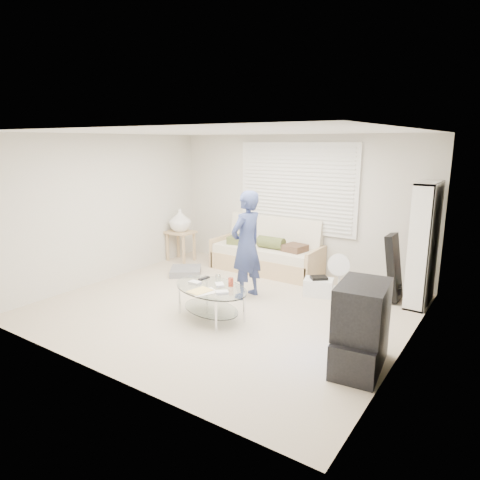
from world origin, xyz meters
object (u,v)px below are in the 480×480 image
Objects in this scene: coffee_table at (211,293)px; tv_unit at (361,327)px; futon_sofa at (267,254)px; bookshelf at (423,245)px.

tv_unit is at bearing -4.56° from coffee_table.
futon_sofa is 1.13× the size of bookshelf.
bookshelf is at bearing -3.83° from futon_sofa.
futon_sofa is 2.79m from bookshelf.
futon_sofa is 2.17× the size of tv_unit.
tv_unit reaches higher than coffee_table.
tv_unit is 2.13m from coffee_table.
coffee_table is (-2.12, 0.17, -0.10)m from tv_unit.
futon_sofa is 3.60m from tv_unit.
coffee_table is at bearing -136.34° from bookshelf.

